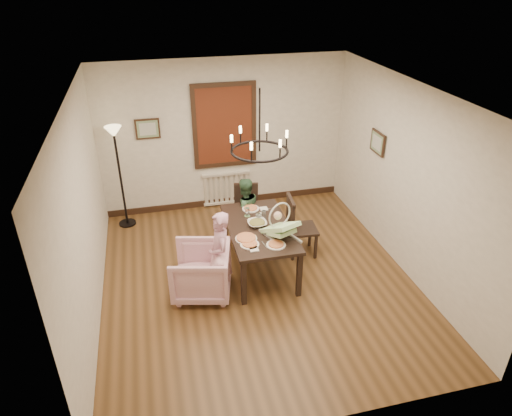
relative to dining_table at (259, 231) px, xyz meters
name	(u,v)px	position (x,y,z in m)	size (l,w,h in m)	color
room_shell	(251,185)	(-0.09, 0.11, 0.73)	(4.51, 5.00, 2.81)	brown
dining_table	(259,231)	(0.00, 0.00, 0.00)	(0.93, 1.63, 0.76)	black
chair_far	(247,212)	(0.03, 0.99, -0.21)	(0.41, 0.41, 0.93)	black
chair_right	(303,226)	(0.78, 0.26, -0.16)	(0.45, 0.45, 1.02)	black
armchair	(201,271)	(-0.94, -0.37, -0.31)	(0.79, 0.81, 0.74)	#EDB5CA
elderly_woman	(220,261)	(-0.66, -0.42, -0.14)	(0.39, 0.26, 1.07)	#C68BA3
seated_man	(244,216)	(-0.04, 0.83, -0.19)	(0.47, 0.37, 0.96)	#355A3C
baby_bouncer	(280,226)	(0.22, -0.35, 0.27)	(0.40, 0.55, 0.36)	#BBEDA3
salad_bowl	(257,223)	(-0.02, 0.04, 0.13)	(0.34, 0.34, 0.08)	white
pizza_platter	(246,238)	(-0.27, -0.30, 0.11)	(0.31, 0.31, 0.04)	tan
drinking_glass	(259,218)	(0.02, 0.12, 0.16)	(0.07, 0.07, 0.15)	silver
window_blinds	(225,126)	(-0.09, 2.21, 0.93)	(1.00, 0.03, 1.40)	maroon
radiator	(226,188)	(-0.09, 2.23, -0.32)	(0.92, 0.12, 0.62)	silver
picture_back	(148,129)	(-1.44, 2.22, 0.98)	(0.42, 0.03, 0.36)	black
picture_right	(378,143)	(2.12, 0.65, 0.98)	(0.42, 0.03, 0.36)	black
floor_lamp	(121,179)	(-1.99, 1.90, 0.23)	(0.30, 0.30, 1.80)	black
chandelier	(259,151)	(0.00, 0.00, 1.28)	(0.80, 0.80, 0.04)	black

